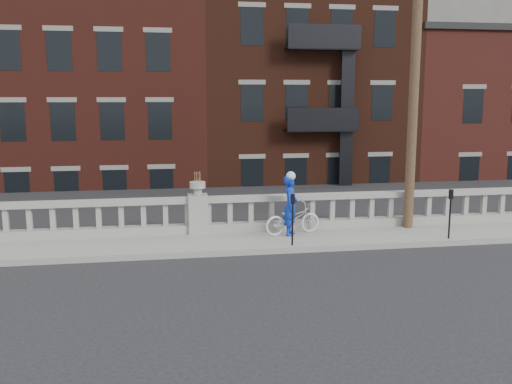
# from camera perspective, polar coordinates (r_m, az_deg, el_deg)

# --- Properties ---
(ground) EXTENTS (120.00, 120.00, 0.00)m
(ground) POSITION_cam_1_polar(r_m,az_deg,el_deg) (12.67, -4.59, -8.90)
(ground) COLOR black
(ground) RESTS_ON ground
(sidewalk) EXTENTS (32.00, 2.20, 0.15)m
(sidewalk) POSITION_cam_1_polar(r_m,az_deg,el_deg) (15.52, -5.55, -5.15)
(sidewalk) COLOR gray
(sidewalk) RESTS_ON ground
(balustrade) EXTENTS (28.00, 0.34, 1.03)m
(balustrade) POSITION_cam_1_polar(r_m,az_deg,el_deg) (16.31, -5.82, -2.38)
(balustrade) COLOR gray
(balustrade) RESTS_ON sidewalk
(planter_pedestal) EXTENTS (0.55, 0.55, 1.76)m
(planter_pedestal) POSITION_cam_1_polar(r_m,az_deg,el_deg) (16.28, -5.83, -1.73)
(planter_pedestal) COLOR gray
(planter_pedestal) RESTS_ON sidewalk
(lower_level) EXTENTS (80.00, 44.00, 20.80)m
(lower_level) POSITION_cam_1_polar(r_m,az_deg,el_deg) (35.09, -6.99, 7.28)
(lower_level) COLOR #605E59
(lower_level) RESTS_ON ground
(utility_pole) EXTENTS (1.60, 0.28, 10.00)m
(utility_pole) POSITION_cam_1_polar(r_m,az_deg,el_deg) (17.20, 15.67, 13.33)
(utility_pole) COLOR #422D1E
(utility_pole) RESTS_ON sidewalk
(parking_meter_b) EXTENTS (0.10, 0.09, 1.36)m
(parking_meter_b) POSITION_cam_1_polar(r_m,az_deg,el_deg) (14.83, 3.67, -2.17)
(parking_meter_b) COLOR black
(parking_meter_b) RESTS_ON sidewalk
(parking_meter_c) EXTENTS (0.10, 0.09, 1.36)m
(parking_meter_c) POSITION_cam_1_polar(r_m,az_deg,el_deg) (16.38, 18.85, -1.54)
(parking_meter_c) COLOR black
(parking_meter_c) RESTS_ON sidewalk
(bicycle) EXTENTS (1.76, 0.97, 0.88)m
(bicycle) POSITION_cam_1_polar(r_m,az_deg,el_deg) (16.13, 3.68, -2.68)
(bicycle) COLOR silver
(bicycle) RESTS_ON sidewalk
(cyclist) EXTENTS (0.60, 0.72, 1.69)m
(cyclist) POSITION_cam_1_polar(r_m,az_deg,el_deg) (15.92, 3.47, -1.34)
(cyclist) COLOR #0B2BAF
(cyclist) RESTS_ON sidewalk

